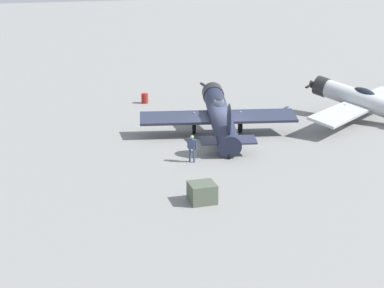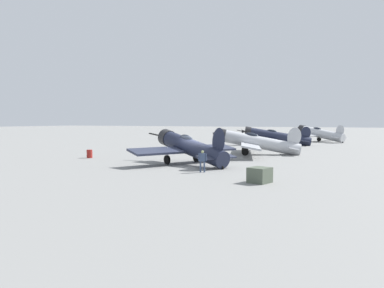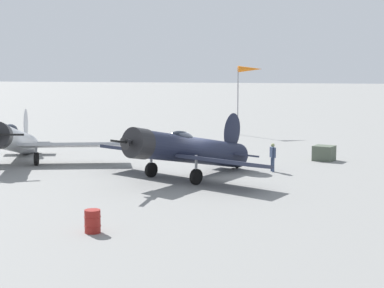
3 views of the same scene
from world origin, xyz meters
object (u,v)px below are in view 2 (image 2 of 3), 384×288
Objects in this scene: airplane_foreground at (189,147)px; airplane_mid_apron at (255,142)px; airplane_outer_stand at (319,133)px; fuel_drum at (90,154)px; airplane_far_line at (275,137)px; ground_crew_mechanic at (202,159)px; equipment_crate at (260,175)px.

airplane_foreground is 0.76× the size of airplane_mid_apron.
airplane_foreground is at bearing 107.03° from airplane_outer_stand.
airplane_outer_stand is 15.25× the size of fuel_drum.
fuel_drum is at bearing 48.38° from airplane_far_line.
fuel_drum is (27.65, -12.98, -0.93)m from airplane_far_line.
airplane_far_line is at bearing -102.33° from airplane_mid_apron.
airplane_foreground reaches higher than airplane_outer_stand.
airplane_outer_stand is 45.40m from ground_crew_mechanic.
equipment_crate is at bearing 167.73° from airplane_foreground.
airplane_far_line is at bearing 93.91° from airplane_outer_stand.
airplane_foreground is 0.89× the size of airplane_far_line.
airplane_mid_apron is at bearing -74.81° from airplane_foreground.
fuel_drum is (-4.96, -14.75, -0.56)m from ground_crew_mechanic.
airplane_mid_apron is 8.81× the size of equipment_crate.
airplane_foreground is 12.16× the size of fuel_drum.
airplane_outer_stand reaches higher than ground_crew_mechanic.
airplane_far_line is at bearing -169.11° from equipment_crate.
airplane_outer_stand is (-29.27, 3.78, 0.13)m from airplane_mid_apron.
ground_crew_mechanic is 15.57m from fuel_drum.
ground_crew_mechanic is (32.61, 1.78, -0.36)m from airplane_far_line.
airplane_far_line reaches higher than fuel_drum.
ground_crew_mechanic is at bearing 74.31° from airplane_mid_apron.
airplane_outer_stand is at bearing -70.57° from airplane_foreground.
airplane_far_line is at bearing -64.29° from airplane_foreground.
airplane_mid_apron is 8.27× the size of ground_crew_mechanic.
airplane_outer_stand is 7.90× the size of ground_crew_mechanic.
airplane_outer_stand is 44.22m from fuel_drum.
airplane_far_line reaches higher than ground_crew_mechanic.
airplane_mid_apron is 29.52m from airplane_outer_stand.
ground_crew_mechanic is 1.07× the size of equipment_crate.
ground_crew_mechanic is 5.76m from equipment_crate.
airplane_foreground reaches higher than airplane_mid_apron.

